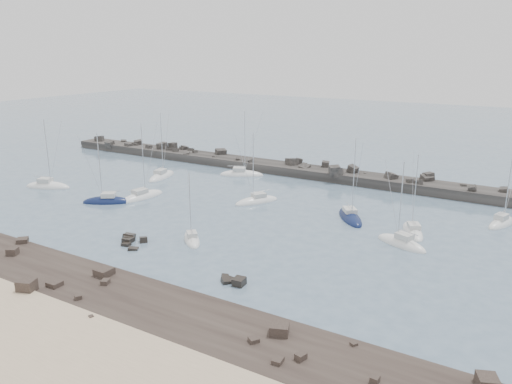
% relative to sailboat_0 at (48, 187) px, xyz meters
% --- Properties ---
extents(ground, '(400.00, 400.00, 0.00)m').
position_rel_sailboat_0_xyz_m(ground, '(38.21, -4.05, -0.15)').
color(ground, slate).
rests_on(ground, ground).
extents(rock_shelf, '(140.00, 12.34, 2.01)m').
position_rel_sailboat_0_xyz_m(rock_shelf, '(38.61, -26.04, -0.13)').
color(rock_shelf, '#2B221E').
rests_on(rock_shelf, ground).
extents(rock_cluster_near, '(5.04, 4.46, 1.63)m').
position_rel_sailboat_0_xyz_m(rock_cluster_near, '(33.74, -12.40, -0.02)').
color(rock_cluster_near, black).
rests_on(rock_cluster_near, ground).
extents(rock_cluster_far, '(3.62, 2.07, 1.50)m').
position_rel_sailboat_0_xyz_m(rock_cluster_far, '(52.75, -15.67, -0.05)').
color(rock_cluster_far, black).
rests_on(rock_cluster_far, ground).
extents(breakwater, '(115.00, 7.49, 4.95)m').
position_rel_sailboat_0_xyz_m(breakwater, '(30.57, 33.96, 0.15)').
color(breakwater, '#2B2826').
rests_on(breakwater, ground).
extents(sailboat_0, '(9.28, 5.83, 14.17)m').
position_rel_sailboat_0_xyz_m(sailboat_0, '(0.00, 0.00, 0.00)').
color(sailboat_0, white).
rests_on(sailboat_0, ground).
extents(sailboat_1, '(4.46, 9.37, 14.34)m').
position_rel_sailboat_0_xyz_m(sailboat_1, '(13.58, 17.06, -0.00)').
color(sailboat_1, white).
rests_on(sailboat_1, ground).
extents(sailboat_2, '(8.27, 6.57, 13.15)m').
position_rel_sailboat_0_xyz_m(sailboat_2, '(17.15, -1.20, -0.00)').
color(sailboat_2, '#101B43').
rests_on(sailboat_2, ground).
extents(sailboat_3, '(4.07, 9.35, 14.26)m').
position_rel_sailboat_0_xyz_m(sailboat_3, '(20.33, 4.10, -0.02)').
color(sailboat_3, white).
rests_on(sailboat_3, ground).
extents(sailboat_4, '(9.50, 6.53, 14.47)m').
position_rel_sailboat_0_xyz_m(sailboat_4, '(26.76, 27.03, -0.01)').
color(sailboat_4, white).
rests_on(sailboat_4, ground).
extents(sailboat_5, '(5.99, 5.96, 10.36)m').
position_rel_sailboat_0_xyz_m(sailboat_5, '(40.74, -7.81, -0.02)').
color(sailboat_5, white).
rests_on(sailboat_5, ground).
extents(sailboat_6, '(6.38, 8.38, 13.07)m').
position_rel_sailboat_0_xyz_m(sailboat_6, '(39.28, 12.21, -0.01)').
color(sailboat_6, white).
rests_on(sailboat_6, ground).
extents(sailboat_7, '(7.44, 8.72, 13.90)m').
position_rel_sailboat_0_xyz_m(sailboat_7, '(56.23, 12.29, -0.02)').
color(sailboat_7, '#101B43').
rests_on(sailboat_7, ground).
extents(sailboat_8, '(8.08, 5.15, 12.52)m').
position_rel_sailboat_0_xyz_m(sailboat_8, '(66.07, 5.42, 0.00)').
color(sailboat_8, white).
rests_on(sailboat_8, ground).
extents(sailboat_9, '(5.62, 8.01, 12.30)m').
position_rel_sailboat_0_xyz_m(sailboat_9, '(66.19, 10.99, -0.02)').
color(sailboat_9, white).
rests_on(sailboat_9, ground).
extents(sailboat_11, '(4.37, 7.55, 11.74)m').
position_rel_sailboat_0_xyz_m(sailboat_11, '(76.82, 21.33, 0.01)').
color(sailboat_11, white).
rests_on(sailboat_11, ground).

